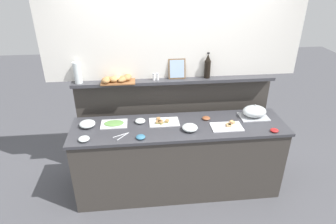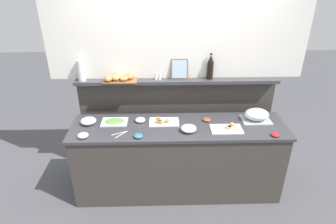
{
  "view_description": "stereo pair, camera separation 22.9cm",
  "coord_description": "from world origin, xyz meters",
  "px_view_note": "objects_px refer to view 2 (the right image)",
  "views": [
    {
      "loc": [
        -0.43,
        -2.87,
        2.6
      ],
      "look_at": [
        -0.12,
        0.1,
        1.06
      ],
      "focal_mm": 30.96,
      "sensor_mm": 36.0,
      "label": 1
    },
    {
      "loc": [
        -0.2,
        -2.89,
        2.6
      ],
      "look_at": [
        -0.12,
        0.1,
        1.06
      ],
      "focal_mm": 30.96,
      "sensor_mm": 36.0,
      "label": 2
    }
  ],
  "objects_px": {
    "cold_cuts_platter": "(115,122)",
    "condiment_bowl_red": "(275,135)",
    "salt_shaker": "(156,76)",
    "water_carafe": "(81,70)",
    "sandwich_platter_rear": "(163,122)",
    "glass_bowl_large": "(140,120)",
    "glass_bowl_small": "(83,136)",
    "framed_picture": "(179,69)",
    "bread_basket": "(120,78)",
    "pepper_shaker": "(160,76)",
    "glass_bowl_medium": "(189,129)",
    "wine_bottle_dark": "(210,68)",
    "serving_tongs": "(121,134)",
    "glass_bowl_extra": "(88,121)",
    "condiment_bowl_cream": "(207,120)",
    "condiment_bowl_teal": "(138,136)",
    "serving_cloche": "(257,115)",
    "sandwich_platter_side": "(227,129)"
  },
  "relations": [
    {
      "from": "cold_cuts_platter",
      "to": "condiment_bowl_cream",
      "type": "distance_m",
      "value": 1.09
    },
    {
      "from": "salt_shaker",
      "to": "framed_picture",
      "type": "distance_m",
      "value": 0.3
    },
    {
      "from": "glass_bowl_extra",
      "to": "serving_tongs",
      "type": "bearing_deg",
      "value": -31.69
    },
    {
      "from": "sandwich_platter_rear",
      "to": "wine_bottle_dark",
      "type": "height_order",
      "value": "wine_bottle_dark"
    },
    {
      "from": "sandwich_platter_side",
      "to": "cold_cuts_platter",
      "type": "relative_size",
      "value": 1.16
    },
    {
      "from": "serving_tongs",
      "to": "glass_bowl_extra",
      "type": "bearing_deg",
      "value": 148.31
    },
    {
      "from": "bread_basket",
      "to": "serving_tongs",
      "type": "bearing_deg",
      "value": -85.63
    },
    {
      "from": "glass_bowl_small",
      "to": "cold_cuts_platter",
      "type": "bearing_deg",
      "value": 47.66
    },
    {
      "from": "sandwich_platter_side",
      "to": "serving_tongs",
      "type": "relative_size",
      "value": 2.07
    },
    {
      "from": "glass_bowl_small",
      "to": "glass_bowl_large",
      "type": "bearing_deg",
      "value": 28.84
    },
    {
      "from": "water_carafe",
      "to": "bread_basket",
      "type": "bearing_deg",
      "value": -2.63
    },
    {
      "from": "cold_cuts_platter",
      "to": "glass_bowl_small",
      "type": "relative_size",
      "value": 2.57
    },
    {
      "from": "condiment_bowl_cream",
      "to": "glass_bowl_medium",
      "type": "bearing_deg",
      "value": -135.8
    },
    {
      "from": "salt_shaker",
      "to": "framed_picture",
      "type": "height_order",
      "value": "framed_picture"
    },
    {
      "from": "sandwich_platter_rear",
      "to": "condiment_bowl_cream",
      "type": "bearing_deg",
      "value": 2.77
    },
    {
      "from": "sandwich_platter_rear",
      "to": "glass_bowl_medium",
      "type": "relative_size",
      "value": 1.98
    },
    {
      "from": "sandwich_platter_rear",
      "to": "condiment_bowl_cream",
      "type": "height_order",
      "value": "sandwich_platter_rear"
    },
    {
      "from": "condiment_bowl_cream",
      "to": "condiment_bowl_red",
      "type": "height_order",
      "value": "condiment_bowl_cream"
    },
    {
      "from": "glass_bowl_medium",
      "to": "condiment_bowl_red",
      "type": "height_order",
      "value": "glass_bowl_medium"
    },
    {
      "from": "serving_tongs",
      "to": "framed_picture",
      "type": "relative_size",
      "value": 0.7
    },
    {
      "from": "bread_basket",
      "to": "water_carafe",
      "type": "relative_size",
      "value": 1.63
    },
    {
      "from": "sandwich_platter_rear",
      "to": "condiment_bowl_red",
      "type": "xyz_separation_m",
      "value": [
        1.21,
        -0.33,
        0.01
      ]
    },
    {
      "from": "glass_bowl_medium",
      "to": "serving_cloche",
      "type": "bearing_deg",
      "value": 15.26
    },
    {
      "from": "sandwich_platter_rear",
      "to": "glass_bowl_large",
      "type": "xyz_separation_m",
      "value": [
        -0.27,
        0.03,
        0.01
      ]
    },
    {
      "from": "cold_cuts_platter",
      "to": "salt_shaker",
      "type": "distance_m",
      "value": 0.73
    },
    {
      "from": "cold_cuts_platter",
      "to": "bread_basket",
      "type": "height_order",
      "value": "bread_basket"
    },
    {
      "from": "serving_cloche",
      "to": "condiment_bowl_cream",
      "type": "height_order",
      "value": "serving_cloche"
    },
    {
      "from": "cold_cuts_platter",
      "to": "condiment_bowl_cream",
      "type": "relative_size",
      "value": 3.16
    },
    {
      "from": "condiment_bowl_cream",
      "to": "serving_tongs",
      "type": "height_order",
      "value": "condiment_bowl_cream"
    },
    {
      "from": "condiment_bowl_cream",
      "to": "condiment_bowl_teal",
      "type": "bearing_deg",
      "value": -156.45
    },
    {
      "from": "pepper_shaker",
      "to": "water_carafe",
      "type": "relative_size",
      "value": 0.34
    },
    {
      "from": "cold_cuts_platter",
      "to": "glass_bowl_large",
      "type": "height_order",
      "value": "glass_bowl_large"
    },
    {
      "from": "sandwich_platter_side",
      "to": "condiment_bowl_red",
      "type": "bearing_deg",
      "value": -17.49
    },
    {
      "from": "glass_bowl_large",
      "to": "glass_bowl_medium",
      "type": "bearing_deg",
      "value": -22.9
    },
    {
      "from": "serving_cloche",
      "to": "sandwich_platter_rear",
      "type": "bearing_deg",
      "value": -179.06
    },
    {
      "from": "salt_shaker",
      "to": "water_carafe",
      "type": "height_order",
      "value": "water_carafe"
    },
    {
      "from": "salt_shaker",
      "to": "framed_picture",
      "type": "bearing_deg",
      "value": 7.72
    },
    {
      "from": "sandwich_platter_rear",
      "to": "pepper_shaker",
      "type": "relative_size",
      "value": 3.99
    },
    {
      "from": "cold_cuts_platter",
      "to": "water_carafe",
      "type": "height_order",
      "value": "water_carafe"
    },
    {
      "from": "glass_bowl_large",
      "to": "water_carafe",
      "type": "distance_m",
      "value": 0.92
    },
    {
      "from": "sandwich_platter_side",
      "to": "wine_bottle_dark",
      "type": "xyz_separation_m",
      "value": [
        -0.14,
        0.53,
        0.54
      ]
    },
    {
      "from": "condiment_bowl_teal",
      "to": "glass_bowl_medium",
      "type": "bearing_deg",
      "value": 11.51
    },
    {
      "from": "framed_picture",
      "to": "salt_shaker",
      "type": "bearing_deg",
      "value": -172.28
    },
    {
      "from": "cold_cuts_platter",
      "to": "condiment_bowl_red",
      "type": "bearing_deg",
      "value": -11.14
    },
    {
      "from": "cold_cuts_platter",
      "to": "glass_bowl_large",
      "type": "bearing_deg",
      "value": 1.24
    },
    {
      "from": "cold_cuts_platter",
      "to": "condiment_bowl_red",
      "type": "relative_size",
      "value": 3.35
    },
    {
      "from": "sandwich_platter_rear",
      "to": "serving_tongs",
      "type": "relative_size",
      "value": 2.03
    },
    {
      "from": "glass_bowl_medium",
      "to": "wine_bottle_dark",
      "type": "bearing_deg",
      "value": 62.05
    },
    {
      "from": "serving_cloche",
      "to": "pepper_shaker",
      "type": "relative_size",
      "value": 3.91
    },
    {
      "from": "condiment_bowl_red",
      "to": "serving_tongs",
      "type": "distance_m",
      "value": 1.68
    }
  ]
}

